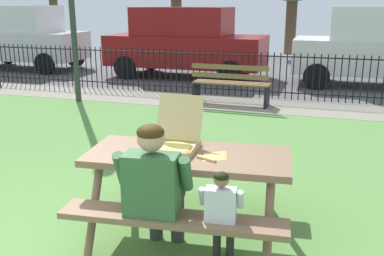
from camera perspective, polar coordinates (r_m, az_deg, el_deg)
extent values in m
cube|color=#5E9045|center=(4.95, -11.76, -8.77)|extent=(28.00, 11.24, 0.02)
cube|color=gray|center=(9.34, 2.71, 3.47)|extent=(28.00, 1.40, 0.01)
cube|color=#515154|center=(13.83, 7.56, 7.51)|extent=(28.00, 7.93, 0.01)
cube|color=#88644A|center=(3.84, -0.52, -3.78)|extent=(1.86, 0.92, 0.06)
cube|color=#88644A|center=(3.43, -2.66, -11.88)|extent=(1.82, 0.45, 0.05)
cube|color=#88644A|center=(4.50, 1.11, -4.82)|extent=(1.82, 0.45, 0.05)
cylinder|color=#88644A|center=(3.85, -12.83, -10.40)|extent=(0.11, 0.44, 0.74)
cylinder|color=#88644A|center=(4.55, -8.57, -5.91)|extent=(0.11, 0.44, 0.74)
cylinder|color=#88644A|center=(3.55, 10.07, -12.67)|extent=(0.11, 0.44, 0.74)
cylinder|color=#88644A|center=(4.29, 10.45, -7.38)|extent=(0.11, 0.44, 0.74)
cube|color=tan|center=(3.92, -2.57, -2.83)|extent=(0.45, 0.45, 0.01)
cube|color=silver|center=(3.91, -2.58, -2.74)|extent=(0.41, 0.41, 0.00)
cube|color=tan|center=(3.72, -3.56, -3.44)|extent=(0.43, 0.03, 0.04)
cube|color=tan|center=(4.10, -1.70, -1.54)|extent=(0.43, 0.03, 0.04)
cube|color=tan|center=(3.97, -5.47, -2.19)|extent=(0.03, 0.43, 0.04)
cube|color=tan|center=(3.85, 0.40, -2.71)|extent=(0.03, 0.43, 0.04)
cube|color=tan|center=(4.05, -1.66, 1.47)|extent=(0.44, 0.21, 0.40)
cylinder|color=tan|center=(3.91, -2.58, -2.67)|extent=(0.37, 0.37, 0.01)
cylinder|color=#E8D462|center=(3.91, -2.58, -2.57)|extent=(0.34, 0.34, 0.00)
pyramid|color=#F7D55C|center=(3.76, 3.04, -3.65)|extent=(0.25, 0.29, 0.01)
cube|color=tan|center=(3.67, 1.91, -4.09)|extent=(0.19, 0.10, 0.02)
cylinder|color=#383838|center=(3.95, -4.81, -11.50)|extent=(0.12, 0.12, 0.44)
cylinder|color=#383838|center=(3.66, -5.83, -9.51)|extent=(0.19, 0.43, 0.15)
cylinder|color=#383838|center=(3.90, -1.93, -11.81)|extent=(0.12, 0.12, 0.44)
cylinder|color=#383838|center=(3.61, -2.75, -9.83)|extent=(0.19, 0.43, 0.15)
cube|color=#386638|center=(3.35, -5.37, -7.66)|extent=(0.44, 0.26, 0.52)
cylinder|color=#386638|center=(3.44, -9.34, -5.32)|extent=(0.11, 0.22, 0.31)
cylinder|color=#386638|center=(3.29, -0.81, -6.06)|extent=(0.11, 0.22, 0.31)
sphere|color=tan|center=(3.24, -5.45, -1.36)|extent=(0.21, 0.21, 0.21)
ellipsoid|color=#3C290E|center=(3.21, -5.52, -0.56)|extent=(0.21, 0.20, 0.12)
cylinder|color=#2C2C2C|center=(3.68, 3.33, -13.70)|extent=(0.07, 0.07, 0.44)
cylinder|color=#2C2C2C|center=(3.46, 3.10, -11.25)|extent=(0.10, 0.24, 0.08)
cylinder|color=#2C2C2C|center=(3.67, 5.09, -13.84)|extent=(0.07, 0.07, 0.44)
cylinder|color=#2C2C2C|center=(3.45, 4.96, -11.40)|extent=(0.10, 0.24, 0.08)
cube|color=silver|center=(3.30, 3.80, -10.28)|extent=(0.24, 0.14, 0.29)
cylinder|color=silver|center=(3.32, 1.38, -8.97)|extent=(0.06, 0.12, 0.17)
cylinder|color=silver|center=(3.28, 6.41, -9.35)|extent=(0.06, 0.12, 0.17)
sphere|color=#8C6647|center=(3.22, 3.89, -6.83)|extent=(0.12, 0.12, 0.12)
ellipsoid|color=black|center=(3.20, 3.89, -6.41)|extent=(0.12, 0.11, 0.07)
cylinder|color=black|center=(9.85, 3.81, 9.68)|extent=(20.80, 0.03, 0.03)
cylinder|color=black|center=(9.97, 3.73, 5.19)|extent=(20.80, 0.03, 0.03)
cylinder|color=black|center=(12.67, -23.80, 7.86)|extent=(0.02, 0.02, 1.02)
cylinder|color=black|center=(12.58, -23.31, 7.86)|extent=(0.02, 0.02, 1.02)
cylinder|color=black|center=(12.49, -22.81, 7.87)|extent=(0.02, 0.02, 1.02)
cylinder|color=black|center=(12.40, -22.31, 7.87)|extent=(0.02, 0.02, 1.02)
cylinder|color=black|center=(12.31, -21.79, 7.87)|extent=(0.02, 0.02, 1.02)
cylinder|color=black|center=(12.23, -21.27, 7.87)|extent=(0.02, 0.02, 1.02)
cylinder|color=black|center=(12.14, -20.74, 7.87)|extent=(0.02, 0.02, 1.02)
cylinder|color=black|center=(12.06, -20.21, 7.88)|extent=(0.02, 0.02, 1.02)
cylinder|color=black|center=(11.97, -19.66, 7.88)|extent=(0.02, 0.02, 1.02)
cylinder|color=black|center=(11.89, -19.11, 7.87)|extent=(0.02, 0.02, 1.02)
cylinder|color=black|center=(11.81, -18.55, 7.87)|extent=(0.02, 0.02, 1.02)
cylinder|color=black|center=(11.73, -17.99, 7.87)|extent=(0.02, 0.02, 1.02)
cylinder|color=black|center=(11.65, -17.41, 7.87)|extent=(0.02, 0.02, 1.02)
cylinder|color=black|center=(11.57, -16.83, 7.86)|extent=(0.02, 0.02, 1.02)
cylinder|color=black|center=(11.49, -16.24, 7.86)|extent=(0.02, 0.02, 1.02)
cylinder|color=black|center=(11.42, -15.64, 7.85)|extent=(0.02, 0.02, 1.02)
cylinder|color=black|center=(11.34, -15.04, 7.85)|extent=(0.02, 0.02, 1.02)
cylinder|color=black|center=(11.27, -14.42, 7.84)|extent=(0.02, 0.02, 1.02)
cylinder|color=black|center=(11.20, -13.80, 7.83)|extent=(0.02, 0.02, 1.02)
cylinder|color=black|center=(11.13, -13.17, 7.82)|extent=(0.02, 0.02, 1.02)
cylinder|color=black|center=(11.06, -12.54, 7.81)|extent=(0.02, 0.02, 1.02)
cylinder|color=black|center=(10.99, -11.89, 7.80)|extent=(0.02, 0.02, 1.02)
cylinder|color=black|center=(10.92, -11.24, 7.79)|extent=(0.02, 0.02, 1.02)
cylinder|color=black|center=(10.86, -10.58, 7.77)|extent=(0.02, 0.02, 1.02)
cylinder|color=black|center=(10.80, -9.91, 7.76)|extent=(0.02, 0.02, 1.02)
cylinder|color=black|center=(10.73, -9.23, 7.74)|extent=(0.02, 0.02, 1.02)
cylinder|color=black|center=(10.67, -8.55, 7.72)|extent=(0.02, 0.02, 1.02)
cylinder|color=black|center=(10.61, -7.86, 7.70)|extent=(0.02, 0.02, 1.02)
cylinder|color=black|center=(10.56, -7.16, 7.68)|extent=(0.02, 0.02, 1.02)
cylinder|color=black|center=(10.50, -6.45, 7.66)|extent=(0.02, 0.02, 1.02)
cylinder|color=black|center=(10.45, -5.73, 7.64)|extent=(0.02, 0.02, 1.02)
cylinder|color=black|center=(10.39, -5.01, 7.61)|extent=(0.02, 0.02, 1.02)
cylinder|color=black|center=(10.34, -4.28, 7.59)|extent=(0.02, 0.02, 1.02)
cylinder|color=black|center=(10.29, -3.55, 7.56)|extent=(0.02, 0.02, 1.02)
cylinder|color=black|center=(10.24, -2.80, 7.53)|extent=(0.02, 0.02, 1.02)
cylinder|color=black|center=(10.20, -2.05, 7.50)|extent=(0.02, 0.02, 1.02)
cylinder|color=black|center=(10.15, -1.30, 7.47)|extent=(0.02, 0.02, 1.02)
cylinder|color=black|center=(10.11, -0.53, 7.43)|extent=(0.02, 0.02, 1.02)
cylinder|color=black|center=(10.07, 0.23, 7.40)|extent=(0.02, 0.02, 1.02)
cylinder|color=black|center=(10.03, 1.01, 7.36)|extent=(0.02, 0.02, 1.02)
cylinder|color=black|center=(9.99, 1.79, 7.32)|extent=(0.02, 0.02, 1.02)
cylinder|color=black|center=(9.96, 2.58, 7.28)|extent=(0.02, 0.02, 1.02)
cylinder|color=black|center=(9.92, 3.37, 7.24)|extent=(0.02, 0.02, 1.02)
cylinder|color=black|center=(9.89, 4.17, 7.20)|extent=(0.02, 0.02, 1.02)
cylinder|color=black|center=(9.86, 4.97, 7.15)|extent=(0.02, 0.02, 1.02)
cylinder|color=black|center=(9.83, 5.77, 7.10)|extent=(0.02, 0.02, 1.02)
cylinder|color=black|center=(9.81, 6.58, 7.06)|extent=(0.02, 0.02, 1.02)
cylinder|color=black|center=(9.78, 7.40, 7.01)|extent=(0.02, 0.02, 1.02)
cylinder|color=black|center=(9.76, 8.22, 6.95)|extent=(0.02, 0.02, 1.02)
cylinder|color=black|center=(9.74, 9.04, 6.90)|extent=(0.02, 0.02, 1.02)
cylinder|color=black|center=(9.72, 9.86, 6.85)|extent=(0.02, 0.02, 1.02)
cylinder|color=black|center=(9.71, 10.69, 6.79)|extent=(0.02, 0.02, 1.02)
cylinder|color=black|center=(9.69, 11.52, 6.73)|extent=(0.02, 0.02, 1.02)
cylinder|color=black|center=(9.68, 12.35, 6.67)|extent=(0.02, 0.02, 1.02)
cylinder|color=black|center=(9.67, 13.18, 6.61)|extent=(0.02, 0.02, 1.02)
cylinder|color=black|center=(9.66, 14.02, 6.55)|extent=(0.02, 0.02, 1.02)
cylinder|color=black|center=(9.66, 14.85, 6.48)|extent=(0.02, 0.02, 1.02)
cylinder|color=black|center=(9.65, 15.69, 6.42)|extent=(0.02, 0.02, 1.02)
cylinder|color=black|center=(9.65, 16.53, 6.35)|extent=(0.02, 0.02, 1.02)
cylinder|color=black|center=(9.65, 17.36, 6.28)|extent=(0.02, 0.02, 1.02)
cylinder|color=black|center=(9.65, 18.20, 6.21)|extent=(0.02, 0.02, 1.02)
cylinder|color=black|center=(9.66, 19.03, 6.14)|extent=(0.02, 0.02, 1.02)
cylinder|color=black|center=(9.66, 19.87, 6.07)|extent=(0.02, 0.02, 1.02)
cylinder|color=black|center=(9.67, 20.70, 5.99)|extent=(0.02, 0.02, 1.02)
cylinder|color=black|center=(9.68, 21.53, 5.92)|extent=(0.02, 0.02, 1.02)
cylinder|color=black|center=(9.70, 22.36, 5.84)|extent=(0.02, 0.02, 1.02)
cylinder|color=black|center=(9.71, 23.19, 5.77)|extent=(0.02, 0.02, 1.02)
cylinder|color=black|center=(9.73, 24.01, 5.69)|extent=(0.02, 0.02, 1.02)
cube|color=brown|center=(9.22, 5.45, 6.07)|extent=(1.60, 0.15, 0.04)
cube|color=brown|center=(9.09, 5.23, 5.92)|extent=(1.60, 0.15, 0.04)
cube|color=brown|center=(8.95, 5.02, 5.77)|extent=(1.60, 0.15, 0.04)
cube|color=brown|center=(8.87, 4.95, 6.85)|extent=(1.60, 0.11, 0.11)
cube|color=brown|center=(8.84, 4.98, 8.00)|extent=(1.60, 0.11, 0.11)
cube|color=black|center=(8.94, 9.87, 4.14)|extent=(0.06, 0.44, 0.44)
cube|color=black|center=(9.29, 0.56, 4.83)|extent=(0.06, 0.44, 0.44)
cube|color=silver|center=(14.99, -21.43, 10.17)|extent=(3.93, 1.79, 0.84)
cube|color=silver|center=(14.94, -21.76, 13.29)|extent=(2.23, 1.55, 0.80)
cube|color=#262D38|center=(14.52, -19.45, 13.46)|extent=(0.07, 1.46, 0.68)
cylinder|color=black|center=(13.57, -18.89, 8.01)|extent=(0.64, 0.12, 0.64)
cylinder|color=black|center=(15.00, -15.17, 9.03)|extent=(0.64, 0.12, 0.64)
cylinder|color=black|center=(16.52, -23.20, 8.90)|extent=(0.64, 0.12, 0.64)
cube|color=maroon|center=(12.40, -0.75, 10.23)|extent=(4.44, 1.91, 0.84)
cube|color=maroon|center=(12.37, -1.22, 13.93)|extent=(2.64, 1.65, 0.76)
cube|color=#262D38|center=(12.09, 3.13, 13.85)|extent=(0.08, 1.53, 0.65)
cylinder|color=black|center=(11.18, 5.04, 7.23)|extent=(0.64, 0.13, 0.64)
cylinder|color=black|center=(12.92, 6.94, 8.39)|extent=(0.64, 0.13, 0.64)
cylinder|color=black|center=(12.22, -8.86, 7.87)|extent=(0.64, 0.13, 0.64)
cylinder|color=black|center=(13.83, -5.44, 8.94)|extent=(0.64, 0.13, 0.64)
cube|color=silver|center=(11.87, 22.84, 8.71)|extent=(3.90, 1.73, 0.84)
cube|color=silver|center=(11.81, 23.29, 12.65)|extent=(2.20, 1.52, 0.80)
cylinder|color=black|center=(11.02, 16.11, 6.53)|extent=(0.64, 0.11, 0.64)
cylinder|color=black|center=(12.72, 16.30, 7.74)|extent=(0.64, 0.11, 0.64)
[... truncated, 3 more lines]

